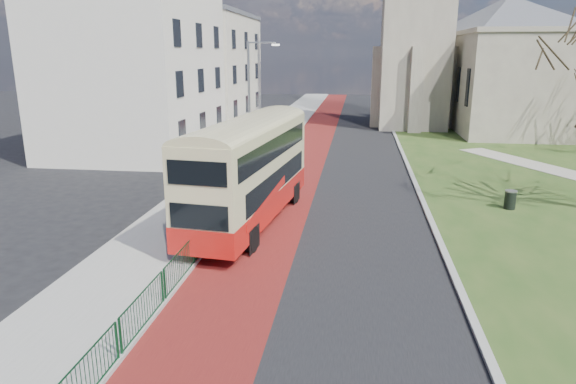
# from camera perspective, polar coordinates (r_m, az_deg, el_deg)

# --- Properties ---
(ground) EXTENTS (160.00, 160.00, 0.00)m
(ground) POSITION_cam_1_polar(r_m,az_deg,el_deg) (17.48, -1.81, -9.74)
(ground) COLOR black
(ground) RESTS_ON ground
(road_carriageway) EXTENTS (9.00, 120.00, 0.01)m
(road_carriageway) POSITION_cam_1_polar(r_m,az_deg,el_deg) (36.39, 5.76, 3.44)
(road_carriageway) COLOR black
(road_carriageway) RESTS_ON ground
(bus_lane) EXTENTS (3.40, 120.00, 0.01)m
(bus_lane) POSITION_cam_1_polar(r_m,az_deg,el_deg) (36.58, 1.52, 3.57)
(bus_lane) COLOR #591414
(bus_lane) RESTS_ON ground
(pavement_west) EXTENTS (4.00, 120.00, 0.12)m
(pavement_west) POSITION_cam_1_polar(r_m,az_deg,el_deg) (37.16, -4.33, 3.81)
(pavement_west) COLOR gray
(pavement_west) RESTS_ON ground
(kerb_west) EXTENTS (0.25, 120.00, 0.13)m
(kerb_west) POSITION_cam_1_polar(r_m,az_deg,el_deg) (36.80, -1.27, 3.74)
(kerb_west) COLOR #999993
(kerb_west) RESTS_ON ground
(kerb_east) EXTENTS (0.25, 80.00, 0.13)m
(kerb_east) POSITION_cam_1_polar(r_m,az_deg,el_deg) (38.48, 12.75, 3.87)
(kerb_east) COLOR #999993
(kerb_east) RESTS_ON ground
(pedestrian_railing) EXTENTS (0.07, 24.00, 1.12)m
(pedestrian_railing) POSITION_cam_1_polar(r_m,az_deg,el_deg) (21.52, -7.83, -3.41)
(pedestrian_railing) COLOR #0D3C1E
(pedestrian_railing) RESTS_ON ground
(street_block_near) EXTENTS (10.30, 14.30, 13.00)m
(street_block_near) POSITION_cam_1_polar(r_m,az_deg,el_deg) (41.16, -16.61, 13.39)
(street_block_near) COLOR silver
(street_block_near) RESTS_ON ground
(street_block_far) EXTENTS (10.30, 16.30, 11.50)m
(street_block_far) POSITION_cam_1_polar(r_m,az_deg,el_deg) (56.18, -9.78, 13.34)
(street_block_far) COLOR beige
(street_block_far) RESTS_ON ground
(streetlamp) EXTENTS (2.13, 0.18, 8.00)m
(streetlamp) POSITION_cam_1_polar(r_m,az_deg,el_deg) (34.46, -4.10, 10.53)
(streetlamp) COLOR gray
(streetlamp) RESTS_ON pavement_west
(bus) EXTENTS (3.74, 11.04, 4.53)m
(bus) POSITION_cam_1_polar(r_m,az_deg,el_deg) (22.39, -4.31, 2.81)
(bus) COLOR #B21510
(bus) RESTS_ON ground
(litter_bin) EXTENTS (0.69, 0.69, 0.92)m
(litter_bin) POSITION_cam_1_polar(r_m,az_deg,el_deg) (27.07, 23.46, -0.78)
(litter_bin) COLOR black
(litter_bin) RESTS_ON grass_green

